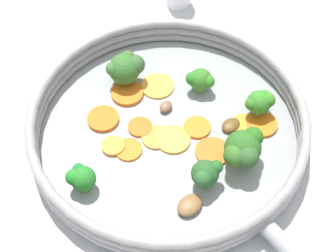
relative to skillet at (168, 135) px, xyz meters
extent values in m
plane|color=#B8B9BB|center=(0.00, 0.00, -0.01)|extent=(4.00, 4.00, 0.00)
cylinder|color=#939699|center=(0.00, 0.00, 0.00)|extent=(0.36, 0.36, 0.01)
torus|color=#949395|center=(0.00, 0.00, 0.01)|extent=(0.37, 0.37, 0.01)
torus|color=#949395|center=(0.00, 0.00, 0.03)|extent=(0.37, 0.37, 0.01)
torus|color=#949395|center=(0.00, 0.00, 0.04)|extent=(0.37, 0.37, 0.01)
sphere|color=gray|center=(0.17, -0.01, 0.01)|extent=(0.01, 0.01, 0.01)
sphere|color=#969799|center=(0.16, 0.07, 0.01)|extent=(0.01, 0.01, 0.01)
cylinder|color=orange|center=(-0.06, -0.07, 0.01)|extent=(0.06, 0.06, 0.01)
cylinder|color=#F49C3B|center=(0.01, 0.00, 0.01)|extent=(0.06, 0.06, 0.00)
cylinder|color=orange|center=(-0.01, -0.07, 0.01)|extent=(0.04, 0.04, 0.01)
cylinder|color=orange|center=(0.04, 0.10, 0.01)|extent=(0.04, 0.04, 0.00)
cylinder|color=orange|center=(0.01, 0.04, 0.01)|extent=(0.05, 0.05, 0.00)
cylinder|color=orange|center=(-0.09, -0.02, 0.01)|extent=(0.06, 0.06, 0.01)
cylinder|color=orange|center=(0.06, 0.03, 0.01)|extent=(0.06, 0.06, 0.00)
cylinder|color=orange|center=(0.00, -0.02, 0.01)|extent=(0.04, 0.04, 0.00)
cylinder|color=#E45C15|center=(-0.03, -0.03, 0.01)|extent=(0.05, 0.05, 0.00)
cylinder|color=orange|center=(0.00, -0.06, 0.01)|extent=(0.05, 0.05, 0.00)
cylinder|color=orange|center=(0.05, 0.12, 0.01)|extent=(0.05, 0.05, 0.00)
cylinder|color=gold|center=(-0.08, 0.03, 0.01)|extent=(0.07, 0.07, 0.00)
cylinder|color=#659049|center=(0.03, -0.13, 0.01)|extent=(0.01, 0.01, 0.01)
sphere|color=#257927|center=(0.03, -0.13, 0.03)|extent=(0.03, 0.03, 0.03)
sphere|color=#217221|center=(0.02, -0.14, 0.03)|extent=(0.02, 0.02, 0.02)
sphere|color=#237F24|center=(0.02, -0.14, 0.03)|extent=(0.02, 0.02, 0.02)
sphere|color=#1C7430|center=(0.01, -0.13, 0.04)|extent=(0.02, 0.02, 0.02)
cylinder|color=#7BA35D|center=(-0.11, -0.01, 0.01)|extent=(0.01, 0.01, 0.02)
sphere|color=#326728|center=(-0.11, -0.01, 0.04)|extent=(0.04, 0.04, 0.04)
sphere|color=#396F31|center=(-0.11, -0.03, 0.04)|extent=(0.02, 0.02, 0.02)
sphere|color=#385E2F|center=(-0.10, 0.01, 0.04)|extent=(0.03, 0.03, 0.03)
sphere|color=#366023|center=(-0.12, 0.00, 0.04)|extent=(0.02, 0.02, 0.02)
cylinder|color=#78A359|center=(-0.04, 0.08, 0.01)|extent=(0.01, 0.01, 0.01)
sphere|color=#337724|center=(-0.04, 0.08, 0.03)|extent=(0.03, 0.03, 0.03)
sphere|color=#2B7725|center=(-0.05, 0.07, 0.03)|extent=(0.02, 0.02, 0.02)
sphere|color=#307E25|center=(-0.04, 0.08, 0.03)|extent=(0.02, 0.02, 0.02)
cylinder|color=#6D9C59|center=(0.09, 0.00, 0.01)|extent=(0.01, 0.01, 0.02)
sphere|color=#285826|center=(0.09, 0.00, 0.03)|extent=(0.03, 0.03, 0.03)
sphere|color=#295E2C|center=(0.10, -0.01, 0.04)|extent=(0.02, 0.02, 0.02)
sphere|color=#2B5D25|center=(0.10, -0.01, 0.04)|extent=(0.02, 0.02, 0.02)
sphere|color=#275F25|center=(0.10, 0.01, 0.04)|extent=(0.02, 0.02, 0.02)
cylinder|color=#749F5B|center=(0.03, 0.12, 0.01)|extent=(0.01, 0.01, 0.02)
sphere|color=#347F27|center=(0.03, 0.12, 0.03)|extent=(0.03, 0.03, 0.03)
sphere|color=#367723|center=(0.03, 0.11, 0.03)|extent=(0.02, 0.02, 0.02)
sphere|color=#348720|center=(0.03, 0.13, 0.03)|extent=(0.02, 0.02, 0.02)
sphere|color=#377F1F|center=(0.04, 0.13, 0.04)|extent=(0.02, 0.02, 0.02)
cylinder|color=#82A46D|center=(0.09, 0.06, 0.02)|extent=(0.01, 0.01, 0.02)
sphere|color=#2D6322|center=(0.09, 0.06, 0.04)|extent=(0.05, 0.05, 0.05)
sphere|color=#305B2C|center=(0.10, 0.05, 0.04)|extent=(0.03, 0.03, 0.03)
sphere|color=#366B23|center=(0.09, 0.04, 0.04)|extent=(0.03, 0.03, 0.03)
sphere|color=#29671A|center=(0.08, 0.07, 0.05)|extent=(0.03, 0.03, 0.03)
ellipsoid|color=brown|center=(0.11, -0.03, 0.01)|extent=(0.04, 0.04, 0.01)
ellipsoid|color=brown|center=(0.03, 0.08, 0.01)|extent=(0.03, 0.03, 0.01)
ellipsoid|color=brown|center=(-0.04, 0.02, 0.01)|extent=(0.02, 0.03, 0.01)
camera|label=1|loc=(0.39, -0.22, 0.61)|focal=60.00mm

